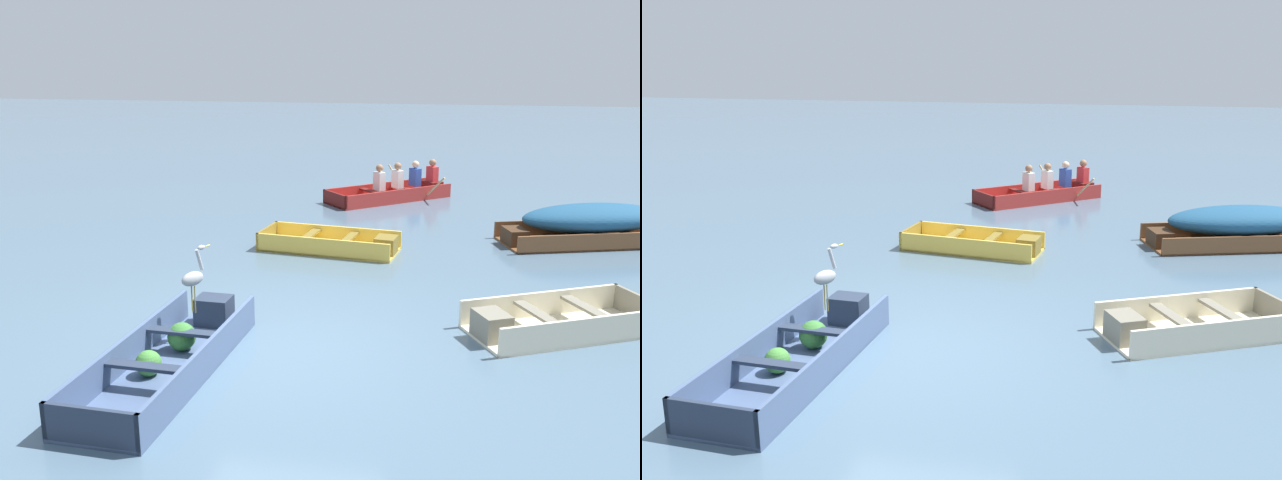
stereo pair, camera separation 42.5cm
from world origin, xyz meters
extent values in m
plane|color=slate|center=(0.00, 0.00, 0.00)|extent=(80.00, 80.00, 0.00)
cube|color=#475B7F|center=(-1.11, -0.95, 0.02)|extent=(1.19, 3.35, 0.04)
cube|color=#475B7F|center=(-1.59, -0.92, 0.21)|extent=(0.23, 3.29, 0.42)
cube|color=#475B7F|center=(-0.63, -0.98, 0.21)|extent=(0.23, 3.29, 0.42)
cube|color=#273246|center=(-1.20, -2.57, 0.21)|extent=(1.01, 0.11, 0.42)
cube|color=#273246|center=(-1.03, 0.51, 0.23)|extent=(0.48, 0.38, 0.37)
cube|color=#273246|center=(-1.08, -0.46, 0.31)|extent=(0.92, 0.21, 0.04)
cube|color=#273246|center=(-1.14, -1.44, 0.31)|extent=(0.92, 0.21, 0.04)
sphere|color=#387533|center=(-1.15, -0.37, 0.21)|extent=(0.35, 0.35, 0.35)
sphere|color=#428438|center=(-1.26, -1.11, 0.19)|extent=(0.30, 0.30, 0.30)
cube|color=brown|center=(4.76, 5.85, 0.02)|extent=(3.68, 2.19, 0.04)
cube|color=brown|center=(4.93, 5.30, 0.17)|extent=(3.33, 1.09, 0.33)
cube|color=brown|center=(4.58, 6.40, 0.17)|extent=(3.33, 1.09, 0.33)
cube|color=#3F2716|center=(3.27, 5.38, 0.18)|extent=(0.51, 0.62, 0.30)
cube|color=#3F2716|center=(4.26, 5.69, 0.25)|extent=(0.48, 1.10, 0.04)
cube|color=#3F2716|center=(5.25, 6.01, 0.25)|extent=(0.48, 1.10, 0.04)
ellipsoid|color=navy|center=(4.76, 5.85, 0.49)|extent=(3.06, 1.94, 0.54)
cube|color=beige|center=(3.53, 1.15, 0.02)|extent=(2.67, 2.05, 0.04)
cube|color=beige|center=(3.76, 0.69, 0.19)|extent=(2.22, 1.14, 0.38)
cube|color=beige|center=(3.30, 1.60, 0.19)|extent=(2.22, 1.14, 0.38)
cube|color=gray|center=(4.60, 1.68, 0.19)|extent=(0.52, 0.97, 0.38)
cube|color=gray|center=(2.59, 0.68, 0.21)|extent=(0.54, 0.59, 0.34)
cube|color=gray|center=(3.20, 0.98, 0.29)|extent=(0.57, 0.93, 0.04)
cube|color=gray|center=(3.86, 1.31, 0.29)|extent=(0.57, 0.93, 0.04)
cube|color=#E5BC47|center=(-0.13, 4.47, 0.02)|extent=(2.62, 1.33, 0.04)
cube|color=#E5BC47|center=(-0.06, 4.94, 0.17)|extent=(2.49, 0.40, 0.34)
cube|color=#E5BC47|center=(-0.19, 4.01, 0.17)|extent=(2.49, 0.40, 0.34)
cube|color=olive|center=(-1.34, 4.65, 0.17)|extent=(0.19, 0.99, 0.34)
cube|color=olive|center=(0.93, 4.32, 0.19)|extent=(0.42, 0.49, 0.31)
cube|color=olive|center=(0.24, 4.42, 0.25)|extent=(0.28, 0.91, 0.04)
cube|color=olive|center=(-0.50, 4.53, 0.25)|extent=(0.28, 0.91, 0.04)
cube|color=#AD2D28|center=(0.56, 9.15, 0.02)|extent=(3.02, 2.80, 0.04)
cube|color=#AD2D28|center=(0.25, 9.51, 0.17)|extent=(2.39, 2.08, 0.34)
cube|color=#AD2D28|center=(0.88, 8.78, 0.17)|extent=(2.39, 2.08, 0.34)
cube|color=maroon|center=(-0.60, 8.14, 0.17)|extent=(0.69, 0.79, 0.34)
cube|color=maroon|center=(1.61, 10.05, 0.19)|extent=(0.57, 0.58, 0.30)
cube|color=maroon|center=(0.92, 9.45, 0.25)|extent=(0.71, 0.79, 0.04)
cube|color=maroon|center=(0.21, 8.84, 0.25)|extent=(0.71, 0.79, 0.04)
cube|color=white|center=(0.36, 8.97, 0.49)|extent=(0.32, 0.33, 0.44)
sphere|color=#9E7051|center=(0.36, 8.97, 0.81)|extent=(0.18, 0.18, 0.18)
cube|color=white|center=(0.77, 9.32, 0.49)|extent=(0.32, 0.33, 0.44)
sphere|color=#9E7051|center=(0.77, 9.32, 0.81)|extent=(0.18, 0.18, 0.18)
cube|color=#2D4CA5|center=(1.18, 9.68, 0.49)|extent=(0.32, 0.33, 0.44)
sphere|color=beige|center=(1.18, 9.68, 0.81)|extent=(0.18, 0.18, 0.18)
cube|color=red|center=(1.60, 10.04, 0.49)|extent=(0.32, 0.33, 0.44)
sphere|color=#9E7051|center=(1.60, 10.04, 0.81)|extent=(0.18, 0.18, 0.18)
cylinder|color=tan|center=(0.66, 10.29, 0.39)|extent=(0.45, 0.51, 0.55)
cylinder|color=tan|center=(1.71, 9.07, 0.39)|extent=(0.45, 0.51, 0.55)
cylinder|color=olive|center=(-1.12, -0.04, 0.59)|extent=(0.02, 0.02, 0.35)
cylinder|color=olive|center=(-1.07, -0.07, 0.59)|extent=(0.02, 0.02, 0.35)
ellipsoid|color=#93999E|center=(-1.09, -0.06, 0.86)|extent=(0.29, 0.35, 0.18)
cylinder|color=#93999E|center=(-1.03, 0.05, 1.08)|extent=(0.10, 0.12, 0.28)
ellipsoid|color=#93999E|center=(-1.01, 0.08, 1.23)|extent=(0.11, 0.13, 0.06)
cone|color=gold|center=(-0.97, 0.15, 1.23)|extent=(0.07, 0.10, 0.02)
camera|label=1|loc=(1.93, -8.02, 3.62)|focal=40.00mm
camera|label=2|loc=(2.35, -7.94, 3.62)|focal=40.00mm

